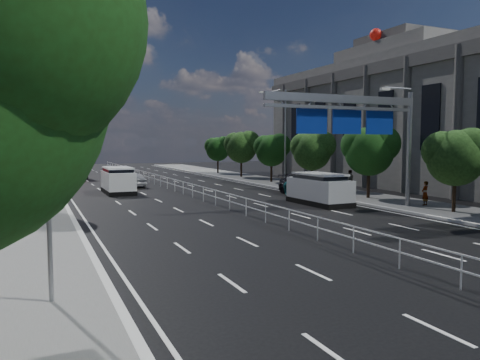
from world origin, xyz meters
TOP-DOWN VIEW (x-y plane):
  - ground at (0.00, 0.00)m, footprint 160.00×160.00m
  - sidewalk_near at (-11.50, 0.00)m, footprint 5.00×140.00m
  - kerb_near at (-9.00, 0.00)m, footprint 0.25×140.00m
  - median_fence at (0.00, 22.50)m, footprint 0.05×85.00m
  - toilet_sign at (-10.95, 0.00)m, footprint 1.62×0.18m
  - overhead_gantry at (6.74, 10.05)m, footprint 10.24×0.38m
  - streetlight_far at (10.50, 26.00)m, footprint 2.78×2.40m
  - civic_hall at (23.72, 22.00)m, footprint 14.40×36.00m
  - near_tree_back at (-11.94, 17.97)m, footprint 4.84×4.51m
  - far_tree_c at (11.24, 6.98)m, footprint 3.52×3.28m
  - far_tree_d at (11.25, 14.48)m, footprint 3.85×3.59m
  - far_tree_e at (11.25, 21.98)m, footprint 3.63×3.38m
  - far_tree_f at (11.24, 29.48)m, footprint 3.52×3.28m
  - far_tree_g at (11.25, 36.98)m, footprint 3.96×3.69m
  - far_tree_h at (11.24, 44.48)m, footprint 3.41×3.18m
  - white_minivan at (-4.60, 26.05)m, footprint 2.13×4.91m
  - red_bus at (-7.50, 47.53)m, footprint 4.37×12.51m
  - near_car_silver at (-2.36, 31.02)m, footprint 1.95×4.11m
  - near_car_dark at (-6.82, 59.82)m, footprint 1.61×4.25m
  - silver_minivan at (6.50, 13.71)m, footprint 2.26×5.07m
  - parked_car_teal at (8.30, 17.29)m, footprint 2.47×5.29m
  - parked_car_dark at (8.30, 19.00)m, footprint 2.56×5.37m
  - pedestrian_a at (11.78, 9.74)m, footprint 0.64×0.51m
  - pedestrian_b at (13.40, 19.62)m, footprint 0.95×0.83m

SIDE VIEW (x-z plane):
  - ground at x=0.00m, z-range 0.00..0.00m
  - sidewalk_near at x=-11.50m, z-range 0.00..0.14m
  - kerb_near at x=-9.00m, z-range -0.01..0.15m
  - median_fence at x=0.00m, z-range 0.01..1.04m
  - near_car_silver at x=-2.36m, z-range 0.00..1.36m
  - near_car_dark at x=-6.82m, z-range 0.00..1.38m
  - parked_car_teal at x=8.30m, z-range 0.00..1.47m
  - parked_car_dark at x=8.30m, z-range 0.00..1.51m
  - pedestrian_a at x=11.78m, z-range 0.14..1.67m
  - pedestrian_b at x=13.40m, z-range 0.14..1.81m
  - silver_minivan at x=6.50m, z-range -0.02..2.07m
  - white_minivan at x=-4.60m, z-range -0.02..2.11m
  - red_bus at x=-7.50m, z-range 0.08..3.74m
  - toilet_sign at x=-10.95m, z-range 0.77..5.11m
  - far_tree_h at x=11.24m, z-range 0.97..5.88m
  - far_tree_c at x=11.24m, z-range 0.95..5.90m
  - far_tree_f at x=11.24m, z-range 0.98..6.00m
  - far_tree_e at x=11.25m, z-range 0.99..6.12m
  - far_tree_d at x=11.25m, z-range 1.02..6.36m
  - far_tree_g at x=11.25m, z-range 1.03..6.48m
  - near_tree_back at x=-11.94m, z-range 1.27..7.96m
  - streetlight_far at x=10.50m, z-range 0.71..9.71m
  - overhead_gantry at x=6.74m, z-range 1.88..9.33m
  - civic_hall at x=23.72m, z-range -0.91..13.44m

